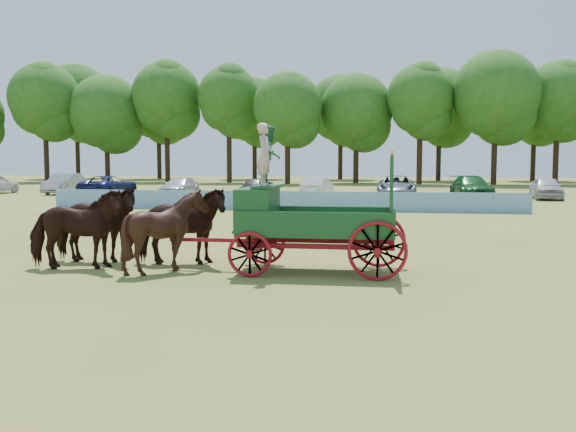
% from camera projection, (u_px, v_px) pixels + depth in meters
% --- Properties ---
extents(ground, '(160.00, 160.00, 0.00)m').
position_uv_depth(ground, '(203.00, 266.00, 16.76)').
color(ground, olive).
rests_on(ground, ground).
extents(horse_lead_left, '(2.64, 1.65, 2.07)m').
position_uv_depth(horse_lead_left, '(76.00, 229.00, 16.25)').
color(horse_lead_left, black).
rests_on(horse_lead_left, ground).
extents(horse_lead_right, '(2.52, 1.29, 2.07)m').
position_uv_depth(horse_lead_right, '(95.00, 225.00, 17.33)').
color(horse_lead_right, black).
rests_on(horse_lead_right, ground).
extents(horse_wheel_left, '(2.03, 1.84, 2.07)m').
position_uv_depth(horse_wheel_left, '(166.00, 231.00, 15.87)').
color(horse_wheel_left, black).
rests_on(horse_wheel_left, ground).
extents(horse_wheel_right, '(2.62, 1.57, 2.07)m').
position_uv_depth(horse_wheel_right, '(180.00, 226.00, 16.96)').
color(horse_wheel_right, black).
rests_on(horse_wheel_right, ground).
extents(farm_dray, '(6.00, 2.00, 3.67)m').
position_uv_depth(farm_dray, '(288.00, 207.00, 15.93)').
color(farm_dray, maroon).
rests_on(farm_dray, ground).
extents(sponsor_banner, '(26.00, 0.08, 1.05)m').
position_uv_depth(sponsor_banner, '(280.00, 201.00, 34.58)').
color(sponsor_banner, '#1D5D9D').
rests_on(sponsor_banner, ground).
extents(parked_cars, '(54.48, 7.79, 1.62)m').
position_uv_depth(parked_cars, '(346.00, 187.00, 46.12)').
color(parked_cars, silver).
rests_on(parked_cars, ground).
extents(treeline, '(88.40, 23.72, 15.75)m').
position_uv_depth(treeline, '(299.00, 103.00, 76.31)').
color(treeline, '#382314').
rests_on(treeline, ground).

